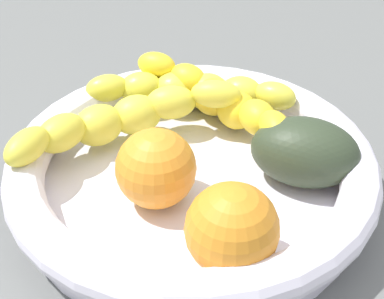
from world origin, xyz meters
TOP-DOWN VIEW (x-y plane):
  - kitchen_counter at (0.00, 0.00)cm, footprint 120.00×120.00cm
  - fruit_bowl at (0.00, 0.00)cm, footprint 31.61×31.61cm
  - banana_draped_left at (-4.78, -6.89)cm, footprint 10.98×18.17cm
  - banana_draped_right at (-2.70, -9.93)cm, footprint 20.03×10.08cm
  - banana_arching_top at (4.98, -6.11)cm, footprint 22.55×9.73cm
  - orange_front at (0.30, 10.19)cm, footprint 6.72×6.72cm
  - orange_mid_left at (3.56, 2.02)cm, footprint 6.55×6.55cm
  - avocado_dark at (-9.06, 2.82)cm, footprint 11.13×10.21cm

SIDE VIEW (x-z plane):
  - kitchen_counter at x=0.00cm, z-range 0.00..3.00cm
  - fruit_bowl at x=0.00cm, z-range 3.09..8.37cm
  - banana_draped_right at x=-2.70cm, z-range 5.44..9.64cm
  - avocado_dark at x=-9.06cm, z-range 4.88..10.71cm
  - banana_draped_left at x=-4.78cm, z-range 5.54..10.52cm
  - banana_arching_top at x=4.98cm, z-range 5.54..10.54cm
  - orange_mid_left at x=3.56cm, z-range 4.88..11.43cm
  - orange_front at x=0.30cm, z-range 4.88..11.59cm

